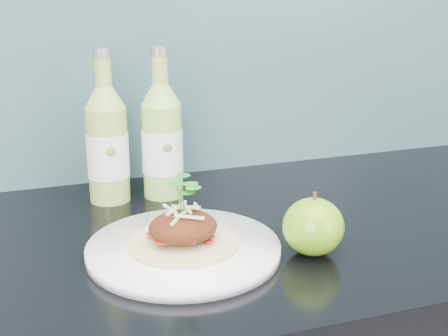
{
  "coord_description": "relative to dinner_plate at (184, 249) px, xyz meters",
  "views": [
    {
      "loc": [
        -0.27,
        0.86,
        1.28
      ],
      "look_at": [
        0.01,
        1.69,
        1.0
      ],
      "focal_mm": 50.0,
      "sensor_mm": 36.0,
      "label": 1
    }
  ],
  "objects": [
    {
      "name": "dinner_plate",
      "position": [
        0.0,
        0.0,
        0.0
      ],
      "size": [
        0.32,
        0.32,
        0.02
      ],
      "color": "white",
      "rests_on": "kitchen_counter"
    },
    {
      "name": "pork_taco",
      "position": [
        0.0,
        -0.0,
        0.04
      ],
      "size": [
        0.16,
        0.16,
        0.1
      ],
      "color": "tan",
      "rests_on": "dinner_plate"
    },
    {
      "name": "green_apple",
      "position": [
        0.17,
        -0.05,
        0.03
      ],
      "size": [
        0.1,
        0.1,
        0.09
      ],
      "rotation": [
        0.0,
        0.0,
        0.24
      ],
      "color": "#49850E",
      "rests_on": "kitchen_counter"
    },
    {
      "name": "cider_bottle_left",
      "position": [
        -0.06,
        0.25,
        0.09
      ],
      "size": [
        0.09,
        0.09,
        0.26
      ],
      "rotation": [
        0.0,
        0.0,
        0.28
      ],
      "color": "#99BA4D",
      "rests_on": "kitchen_counter"
    },
    {
      "name": "cider_bottle_right",
      "position": [
        0.03,
        0.24,
        0.09
      ],
      "size": [
        0.08,
        0.08,
        0.26
      ],
      "rotation": [
        0.0,
        0.0,
        0.13
      ],
      "color": "#92C853",
      "rests_on": "kitchen_counter"
    }
  ]
}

